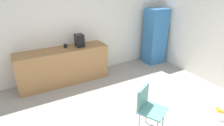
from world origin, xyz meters
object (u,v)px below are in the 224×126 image
locker_cabinet (155,36)px  coffee_maker (79,40)px  chair_teal (147,104)px  mug_white (65,46)px  fruit_bowl (219,113)px  round_table (214,123)px

locker_cabinet → coffee_maker: 2.46m
locker_cabinet → chair_teal: size_ratio=2.07×
locker_cabinet → mug_white: bearing=176.4°
locker_cabinet → fruit_bowl: size_ratio=6.52×
coffee_maker → mug_white: bearing=167.6°
fruit_bowl → coffee_maker: bearing=103.6°
locker_cabinet → mug_white: (-2.80, 0.18, 0.09)m
round_table → coffee_maker: coffee_maker is taller
round_table → fruit_bowl: fruit_bowl is taller
locker_cabinet → coffee_maker: size_ratio=5.36×
chair_teal → fruit_bowl: size_ratio=3.16×
chair_teal → mug_white: (-0.66, 2.49, 0.43)m
fruit_bowl → mug_white: bearing=108.9°
locker_cabinet → mug_white: locker_cabinet is taller
chair_teal → coffee_maker: 2.49m
round_table → mug_white: bearing=108.4°
round_table → chair_teal: size_ratio=1.40×
locker_cabinet → fruit_bowl: locker_cabinet is taller
locker_cabinet → round_table: bearing=-117.7°
mug_white → coffee_maker: (0.35, -0.08, 0.11)m
round_table → chair_teal: 1.00m
fruit_bowl → mug_white: mug_white is taller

